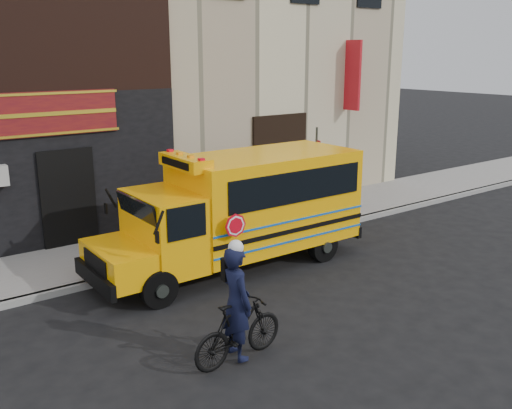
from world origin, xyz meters
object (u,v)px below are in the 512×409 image
object	(u,v)px
cyclist	(236,305)
sign_pole	(316,172)
school_bus	(244,206)
bicycle	(239,331)

from	to	relation	value
cyclist	sign_pole	bearing A→B (deg)	-49.09
school_bus	sign_pole	size ratio (longest dim) A/B	2.30
sign_pole	cyclist	distance (m)	8.19
school_bus	bicycle	bearing A→B (deg)	-126.46
bicycle	sign_pole	bearing A→B (deg)	-55.02
school_bus	sign_pole	xyz separation A→B (m)	(3.68, 1.46, 0.15)
sign_pole	bicycle	size ratio (longest dim) A/B	1.64
cyclist	bicycle	bearing A→B (deg)	-179.64
school_bus	cyclist	size ratio (longest dim) A/B	3.45
school_bus	bicycle	distance (m)	4.68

